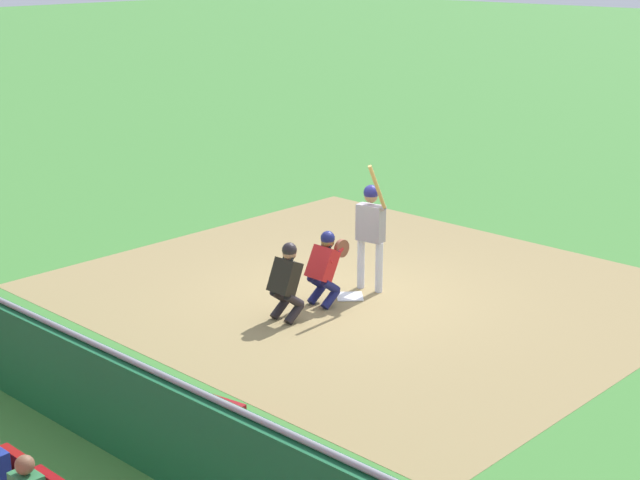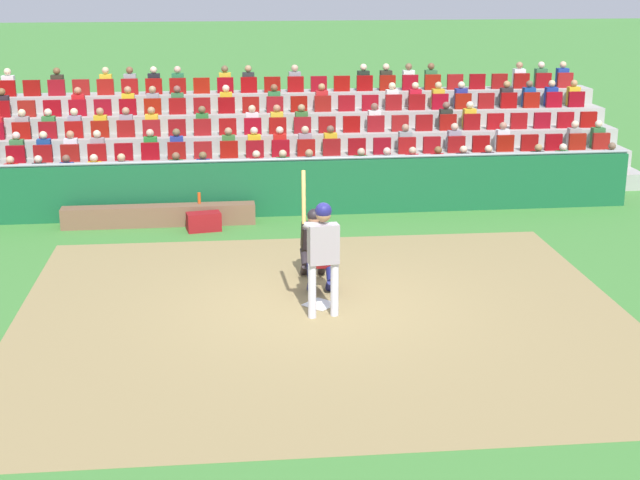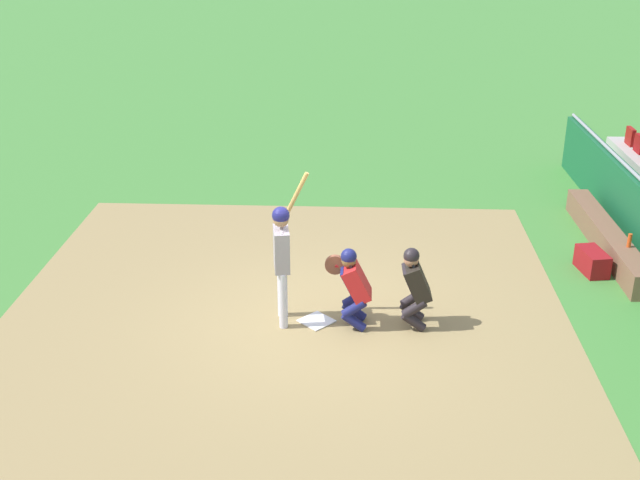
{
  "view_description": "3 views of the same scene",
  "coord_description": "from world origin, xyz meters",
  "px_view_note": "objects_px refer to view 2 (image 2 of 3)",
  "views": [
    {
      "loc": [
        10.04,
        -11.59,
        5.7
      ],
      "look_at": [
        -0.57,
        -0.13,
        0.93
      ],
      "focal_mm": 53.97,
      "sensor_mm": 36.0,
      "label": 1
    },
    {
      "loc": [
        1.67,
        14.14,
        5.38
      ],
      "look_at": [
        -0.0,
        -0.01,
        1.12
      ],
      "focal_mm": 51.83,
      "sensor_mm": 36.0,
      "label": 2
    },
    {
      "loc": [
        -10.56,
        -0.38,
        5.96
      ],
      "look_at": [
        0.26,
        -0.05,
        1.25
      ],
      "focal_mm": 44.37,
      "sensor_mm": 36.0,
      "label": 3
    }
  ],
  "objects_px": {
    "water_bottle_on_bench": "(199,198)",
    "home_plate_marker": "(320,304)",
    "catcher_crouching": "(320,254)",
    "dugout_bench": "(159,215)",
    "home_plate_umpire": "(314,239)",
    "batter_at_plate": "(323,246)",
    "equipment_duffel_bag": "(204,222)"
  },
  "relations": [
    {
      "from": "batter_at_plate",
      "to": "catcher_crouching",
      "type": "distance_m",
      "value": 1.15
    },
    {
      "from": "home_plate_marker",
      "to": "batter_at_plate",
      "type": "bearing_deg",
      "value": 88.0
    },
    {
      "from": "catcher_crouching",
      "to": "water_bottle_on_bench",
      "type": "xyz_separation_m",
      "value": [
        2.06,
        -4.76,
        -0.15
      ]
    },
    {
      "from": "catcher_crouching",
      "to": "water_bottle_on_bench",
      "type": "distance_m",
      "value": 5.19
    },
    {
      "from": "home_plate_umpire",
      "to": "dugout_bench",
      "type": "bearing_deg",
      "value": -52.28
    },
    {
      "from": "batter_at_plate",
      "to": "dugout_bench",
      "type": "relative_size",
      "value": 0.56
    },
    {
      "from": "catcher_crouching",
      "to": "dugout_bench",
      "type": "distance_m",
      "value": 5.54
    },
    {
      "from": "water_bottle_on_bench",
      "to": "equipment_duffel_bag",
      "type": "bearing_deg",
      "value": 98.15
    },
    {
      "from": "home_plate_marker",
      "to": "catcher_crouching",
      "type": "bearing_deg",
      "value": -97.45
    },
    {
      "from": "catcher_crouching",
      "to": "home_plate_umpire",
      "type": "bearing_deg",
      "value": -89.16
    },
    {
      "from": "equipment_duffel_bag",
      "to": "dugout_bench",
      "type": "bearing_deg",
      "value": -38.4
    },
    {
      "from": "batter_at_plate",
      "to": "catcher_crouching",
      "type": "bearing_deg",
      "value": -94.82
    },
    {
      "from": "home_plate_marker",
      "to": "home_plate_umpire",
      "type": "distance_m",
      "value": 1.61
    },
    {
      "from": "catcher_crouching",
      "to": "equipment_duffel_bag",
      "type": "distance_m",
      "value": 4.63
    },
    {
      "from": "catcher_crouching",
      "to": "equipment_duffel_bag",
      "type": "xyz_separation_m",
      "value": [
        1.97,
        -4.15,
        -0.52
      ]
    },
    {
      "from": "dugout_bench",
      "to": "water_bottle_on_bench",
      "type": "bearing_deg",
      "value": -174.7
    },
    {
      "from": "equipment_duffel_bag",
      "to": "home_plate_umpire",
      "type": "bearing_deg",
      "value": 111.89
    },
    {
      "from": "dugout_bench",
      "to": "equipment_duffel_bag",
      "type": "height_order",
      "value": "dugout_bench"
    },
    {
      "from": "home_plate_marker",
      "to": "batter_at_plate",
      "type": "distance_m",
      "value": 1.27
    },
    {
      "from": "home_plate_umpire",
      "to": "dugout_bench",
      "type": "distance_m",
      "value": 4.78
    },
    {
      "from": "home_plate_umpire",
      "to": "dugout_bench",
      "type": "height_order",
      "value": "home_plate_umpire"
    },
    {
      "from": "home_plate_umpire",
      "to": "water_bottle_on_bench",
      "type": "relative_size",
      "value": 5.34
    },
    {
      "from": "water_bottle_on_bench",
      "to": "home_plate_marker",
      "type": "bearing_deg",
      "value": 110.59
    },
    {
      "from": "catcher_crouching",
      "to": "equipment_duffel_bag",
      "type": "height_order",
      "value": "catcher_crouching"
    },
    {
      "from": "water_bottle_on_bench",
      "to": "home_plate_umpire",
      "type": "bearing_deg",
      "value": 118.05
    },
    {
      "from": "batter_at_plate",
      "to": "catcher_crouching",
      "type": "height_order",
      "value": "batter_at_plate"
    },
    {
      "from": "home_plate_marker",
      "to": "batter_at_plate",
      "type": "relative_size",
      "value": 0.19
    },
    {
      "from": "water_bottle_on_bench",
      "to": "equipment_duffel_bag",
      "type": "relative_size",
      "value": 0.34
    },
    {
      "from": "home_plate_marker",
      "to": "equipment_duffel_bag",
      "type": "height_order",
      "value": "equipment_duffel_bag"
    },
    {
      "from": "dugout_bench",
      "to": "water_bottle_on_bench",
      "type": "relative_size",
      "value": 16.97
    },
    {
      "from": "water_bottle_on_bench",
      "to": "batter_at_plate",
      "type": "bearing_deg",
      "value": 108.76
    },
    {
      "from": "home_plate_marker",
      "to": "equipment_duffel_bag",
      "type": "distance_m",
      "value": 5.07
    }
  ]
}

